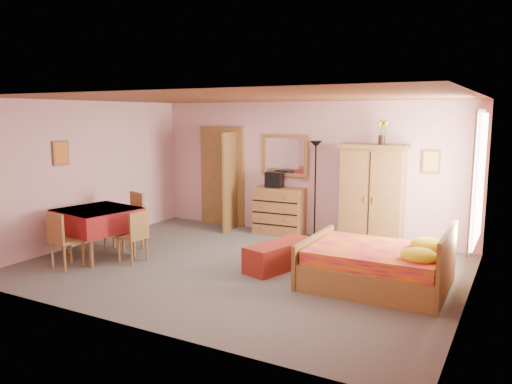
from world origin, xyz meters
The scene contains 23 objects.
floor centered at (0.00, 0.00, 0.00)m, with size 6.50×6.50×0.00m, color slate.
ceiling centered at (0.00, 0.00, 2.60)m, with size 6.50×6.50×0.00m, color brown.
wall_back centered at (0.00, 2.50, 1.30)m, with size 6.50×0.10×2.60m, color #DFA2A3.
wall_front centered at (0.00, -2.50, 1.30)m, with size 6.50×0.10×2.60m, color #DFA2A3.
wall_left centered at (-3.25, 0.00, 1.30)m, with size 0.10×5.00×2.60m, color #DFA2A3.
wall_right centered at (3.25, 0.00, 1.30)m, with size 0.10×5.00×2.60m, color #DFA2A3.
doorway centered at (-1.90, 2.47, 1.02)m, with size 1.06×0.12×2.15m, color #9E6B35.
window centered at (3.21, 1.20, 1.45)m, with size 0.08×1.40×1.95m, color white.
picture_left centered at (-3.22, -0.60, 1.70)m, with size 0.04×0.32×0.42m, color orange.
picture_back centered at (2.35, 2.47, 1.55)m, with size 0.30×0.04×0.40m, color #D8BF59.
chest_of_drawers centered at (-0.44, 2.25, 0.46)m, with size 0.98×0.49×0.93m, color #A06436.
wall_mirror centered at (-0.44, 2.46, 1.55)m, with size 1.04×0.05×0.82m, color white.
stereo centered at (-0.54, 2.24, 1.08)m, with size 0.33×0.24×0.31m, color black.
floor_lamp centered at (0.29, 2.29, 0.93)m, with size 0.24×0.24×1.86m, color black.
wardrobe centered at (1.42, 2.19, 0.92)m, with size 1.17×0.60×1.84m, color olive.
sunflower_vase centered at (1.56, 2.20, 2.06)m, with size 0.18×0.18×0.44m, color gold.
bed centered at (2.07, 0.14, 0.44)m, with size 1.92×1.51×0.89m, color #D81552.
bench centered at (0.56, 0.23, 0.20)m, with size 0.45×1.22×0.41m, color maroon.
dining_table centered at (-2.36, -0.65, 0.41)m, with size 1.12×1.12×0.82m, color maroon.
chair_south centered at (-2.34, -1.31, 0.44)m, with size 0.40×0.40×0.89m, color #A87439.
chair_north centered at (-2.31, -0.02, 0.49)m, with size 0.45×0.45×0.99m, color #A06C36.
chair_west centered at (-3.11, -0.61, 0.45)m, with size 0.40×0.40×0.89m, color #A06C36.
chair_east centered at (-1.68, -0.59, 0.42)m, with size 0.38×0.38×0.84m, color #A07036.
Camera 1 is at (3.81, -6.47, 2.36)m, focal length 35.00 mm.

